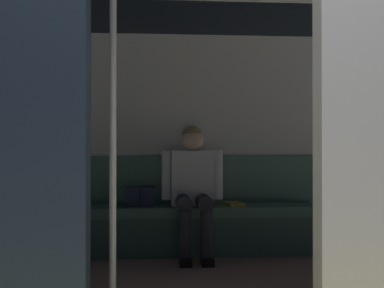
% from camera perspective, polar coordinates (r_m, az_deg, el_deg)
% --- Properties ---
extents(train_car, '(6.40, 2.96, 2.18)m').
position_cam_1_polar(train_car, '(3.44, -1.88, 7.96)').
color(train_car, silver).
rests_on(train_car, ground_plane).
extents(bench_seat, '(2.61, 0.44, 0.44)m').
position_cam_1_polar(bench_seat, '(4.59, -1.83, -8.30)').
color(bench_seat, '#4C7566').
rests_on(bench_seat, ground_plane).
extents(person_seated, '(0.55, 0.67, 1.17)m').
position_cam_1_polar(person_seated, '(4.51, 0.09, -4.28)').
color(person_seated, silver).
rests_on(person_seated, ground_plane).
extents(handbag, '(0.26, 0.15, 0.17)m').
position_cam_1_polar(handbag, '(4.60, -5.87, -5.93)').
color(handbag, '#262D4C').
rests_on(handbag, bench_seat).
extents(book, '(0.20, 0.25, 0.03)m').
position_cam_1_polar(book, '(4.65, 4.72, -6.75)').
color(book, gold).
rests_on(book, bench_seat).
extents(grab_pole_door, '(0.04, 0.04, 2.04)m').
position_cam_1_polar(grab_pole_door, '(2.63, -8.93, 0.80)').
color(grab_pole_door, silver).
rests_on(grab_pole_door, ground_plane).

